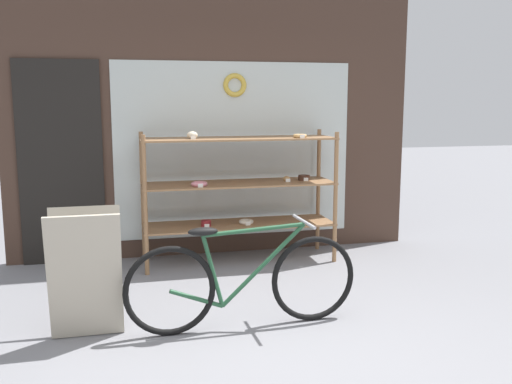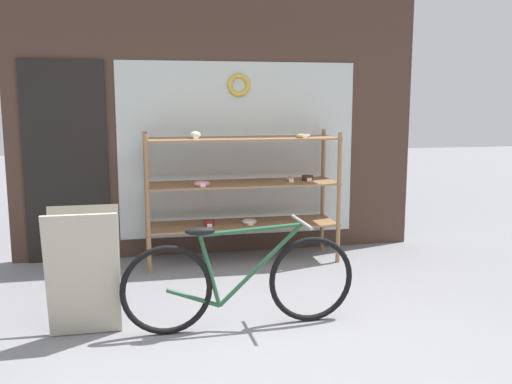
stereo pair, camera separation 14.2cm
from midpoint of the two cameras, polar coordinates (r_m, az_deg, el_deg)
ground_plane at (r=3.97m, az=2.00°, el=-16.08°), size 30.00×30.00×0.00m
storefront_facade at (r=6.26m, az=-5.15°, el=11.16°), size 4.44×0.13×3.97m
display_case at (r=5.94m, az=-2.40°, el=0.77°), size 1.99×0.57×1.38m
bicycle at (r=4.29m, az=-2.27°, el=-8.93°), size 1.77×0.46×0.80m
sandwich_board at (r=4.31m, az=-17.59°, el=-7.80°), size 0.51×0.38×0.92m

